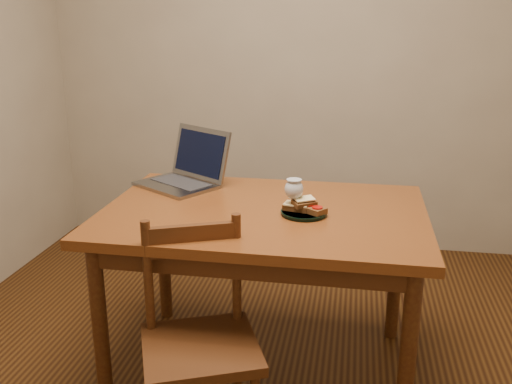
% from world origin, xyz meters
% --- Properties ---
extents(floor, '(3.20, 3.20, 0.02)m').
position_xyz_m(floor, '(0.00, 0.00, -0.01)').
color(floor, black).
rests_on(floor, ground).
extents(back_wall, '(3.20, 0.02, 2.60)m').
position_xyz_m(back_wall, '(0.00, 1.61, 1.30)').
color(back_wall, gray).
rests_on(back_wall, floor).
extents(table, '(1.30, 0.90, 0.74)m').
position_xyz_m(table, '(0.05, 0.09, 0.65)').
color(table, '#50240D').
rests_on(table, floor).
extents(chair, '(0.50, 0.49, 0.42)m').
position_xyz_m(chair, '(-0.10, -0.40, 0.45)').
color(chair, '#36170B').
rests_on(chair, floor).
extents(plate, '(0.18, 0.18, 0.02)m').
position_xyz_m(plate, '(0.21, 0.05, 0.75)').
color(plate, black).
rests_on(plate, table).
extents(sandwich_cheese, '(0.11, 0.08, 0.03)m').
position_xyz_m(sandwich_cheese, '(0.18, 0.06, 0.77)').
color(sandwich_cheese, '#381E0C').
rests_on(sandwich_cheese, plate).
extents(sandwich_tomato, '(0.12, 0.11, 0.03)m').
position_xyz_m(sandwich_tomato, '(0.25, 0.05, 0.77)').
color(sandwich_tomato, '#381E0C').
rests_on(sandwich_tomato, plate).
extents(sandwich_top, '(0.11, 0.10, 0.03)m').
position_xyz_m(sandwich_top, '(0.21, 0.06, 0.79)').
color(sandwich_top, '#381E0C').
rests_on(sandwich_top, plate).
extents(milk_glass, '(0.07, 0.07, 0.14)m').
position_xyz_m(milk_glass, '(0.17, 0.06, 0.81)').
color(milk_glass, white).
rests_on(milk_glass, table).
extents(laptop, '(0.46, 0.45, 0.25)m').
position_xyz_m(laptop, '(-0.36, 0.39, 0.81)').
color(laptop, slate).
rests_on(laptop, table).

